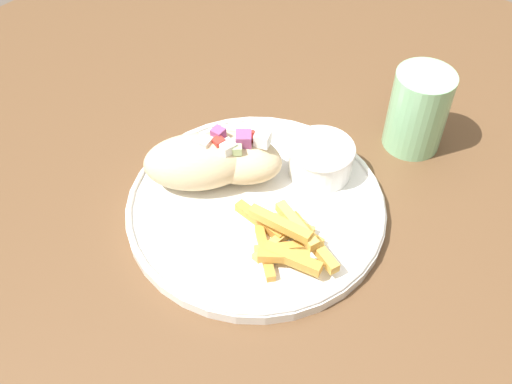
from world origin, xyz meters
name	(u,v)px	position (x,y,z in m)	size (l,w,h in m)	color
table	(265,262)	(0.00, 0.00, 0.67)	(1.30, 1.30, 0.74)	brown
plate	(256,206)	(-0.02, 0.01, 0.75)	(0.30, 0.30, 0.02)	white
pita_sandwich_near	(198,161)	(-0.10, -0.01, 0.79)	(0.14, 0.14, 0.07)	beige
pita_sandwich_far	(235,157)	(-0.08, 0.03, 0.78)	(0.14, 0.11, 0.07)	beige
fries_pile	(286,237)	(0.04, -0.01, 0.77)	(0.14, 0.09, 0.04)	#E5B251
sauce_ramekin	(320,157)	(0.00, 0.10, 0.78)	(0.08, 0.08, 0.04)	white
water_glass	(417,114)	(0.05, 0.23, 0.79)	(0.07, 0.07, 0.11)	#8CCC93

